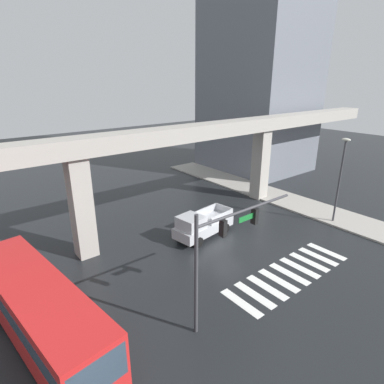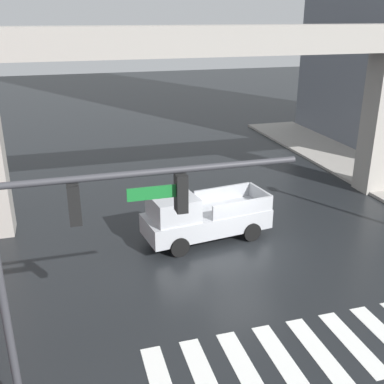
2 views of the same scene
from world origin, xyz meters
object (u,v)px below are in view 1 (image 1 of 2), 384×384
city_bus (38,307)px  pickup_truck (201,225)px  traffic_signal_mast (224,241)px  street_lamp_near_corner (341,171)px

city_bus → pickup_truck: bearing=14.1°
city_bus → traffic_signal_mast: bearing=-29.0°
street_lamp_near_corner → city_bus: bearing=175.3°
pickup_truck → traffic_signal_mast: 9.39m
city_bus → street_lamp_near_corner: bearing=-4.7°
traffic_signal_mast → city_bus: bearing=151.0°
pickup_truck → street_lamp_near_corner: size_ratio=0.73×
traffic_signal_mast → street_lamp_near_corner: size_ratio=0.90×
pickup_truck → city_bus: bearing=-165.9°
pickup_truck → city_bus: city_bus is taller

